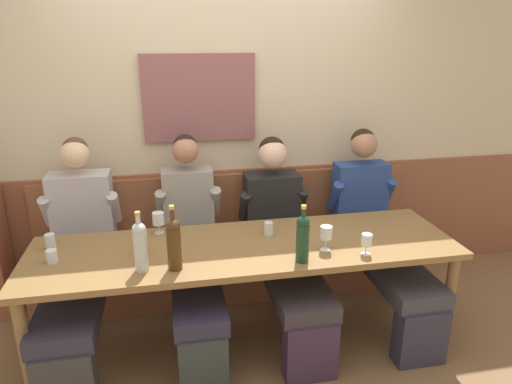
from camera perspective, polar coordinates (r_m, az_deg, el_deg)
ground_plane at (r=3.19m, az=-0.78°, el=-19.83°), size 6.80×6.80×0.02m
room_wall_back at (r=3.61m, az=-4.07°, el=9.62°), size 6.80×0.12×2.80m
wood_wainscot_panel at (r=3.81m, az=-3.60°, el=-4.25°), size 6.80×0.03×0.97m
wall_bench at (r=3.71m, az=-3.10°, el=-8.38°), size 2.97×0.42×0.94m
dining_table at (r=2.93m, az=-1.32°, el=-7.86°), size 2.67×0.77×0.73m
person_center_right_seat at (r=3.28m, az=-21.22°, el=-6.80°), size 0.53×1.24×1.32m
person_right_seat at (r=3.21m, az=-7.92°, el=-6.22°), size 0.47×1.23×1.31m
person_center_left_seat at (r=3.31m, az=3.21°, el=-5.27°), size 0.52×1.24×1.27m
person_left_seat at (r=3.53m, az=14.77°, el=-4.39°), size 0.52×1.24×1.30m
wine_bottle_green_tall at (r=2.59m, az=-10.15°, el=-6.15°), size 0.08×0.08×0.38m
wine_bottle_amber_mid at (r=2.62m, az=-14.16°, el=-6.40°), size 0.08×0.08×0.35m
wine_bottle_clear_water at (r=2.65m, az=5.81°, el=-5.57°), size 0.08×0.08×0.35m
wine_glass_center_rear at (r=3.10m, az=-12.02°, el=-3.37°), size 0.08×0.08×0.14m
wine_glass_near_bucket at (r=2.82m, az=13.55°, el=-5.86°), size 0.06×0.06×0.13m
wine_glass_mid_right at (r=2.84m, az=-14.06°, el=-5.71°), size 0.07×0.07×0.13m
wine_glass_left_end at (r=2.82m, az=8.69°, el=-5.06°), size 0.07×0.07×0.16m
water_tumbler_right at (r=2.92m, az=-23.99°, el=-7.30°), size 0.06×0.06×0.08m
water_tumbler_left at (r=3.10m, az=-24.14°, el=-5.64°), size 0.06×0.06×0.10m
water_tumbler_center at (r=3.02m, az=1.57°, el=-4.57°), size 0.06×0.06×0.09m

